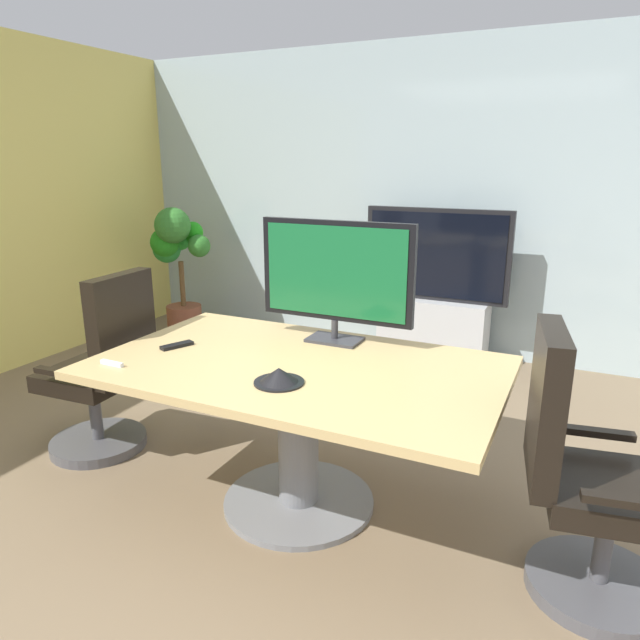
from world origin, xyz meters
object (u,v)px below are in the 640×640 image
object	(u,v)px
office_chair_left	(104,379)
conference_phone	(279,376)
wall_display_unit	(434,311)
remote_control	(177,345)
conference_table	(298,401)
potted_plant	(177,257)
office_chair_right	(585,489)
tv_monitor	(336,274)

from	to	relation	value
office_chair_left	conference_phone	distance (m)	1.39
wall_display_unit	remote_control	bearing A→B (deg)	-106.45
conference_table	potted_plant	world-z (taller)	potted_plant
conference_table	office_chair_right	size ratio (longest dim) A/B	1.75
potted_plant	remote_control	bearing A→B (deg)	-50.94
wall_display_unit	conference_phone	world-z (taller)	wall_display_unit
conference_table	tv_monitor	size ratio (longest dim) A/B	2.28
office_chair_left	wall_display_unit	world-z (taller)	wall_display_unit
conference_table	conference_phone	size ratio (longest dim) A/B	8.69
office_chair_right	potted_plant	bearing A→B (deg)	50.94
office_chair_left	tv_monitor	world-z (taller)	tv_monitor
tv_monitor	wall_display_unit	xyz separation A→B (m)	(0.03, 1.99, -0.68)
conference_table	office_chair_left	size ratio (longest dim) A/B	1.75
remote_control	office_chair_right	bearing A→B (deg)	23.78
office_chair_right	potted_plant	world-z (taller)	potted_plant
office_chair_right	tv_monitor	bearing A→B (deg)	61.44
wall_display_unit	potted_plant	bearing A→B (deg)	-171.88
office_chair_left	remote_control	world-z (taller)	office_chair_left
tv_monitor	remote_control	size ratio (longest dim) A/B	4.94
conference_phone	remote_control	xyz separation A→B (m)	(-0.72, 0.20, -0.02)
office_chair_right	wall_display_unit	bearing A→B (deg)	17.50
office_chair_left	tv_monitor	size ratio (longest dim) A/B	1.30
office_chair_left	tv_monitor	distance (m)	1.51
remote_control	conference_phone	bearing A→B (deg)	7.82
potted_plant	remote_control	distance (m)	2.70
wall_display_unit	conference_phone	bearing A→B (deg)	-90.12
conference_table	conference_phone	bearing A→B (deg)	-80.17
tv_monitor	potted_plant	size ratio (longest dim) A/B	0.66
office_chair_left	tv_monitor	xyz separation A→B (m)	(1.30, 0.39, 0.66)
potted_plant	conference_phone	world-z (taller)	potted_plant
wall_display_unit	conference_phone	distance (m)	2.67
conference_table	tv_monitor	bearing A→B (deg)	87.29
office_chair_left	office_chair_right	size ratio (longest dim) A/B	1.00
office_chair_right	conference_phone	xyz separation A→B (m)	(-1.24, -0.21, 0.33)
conference_table	remote_control	bearing A→B (deg)	-175.57
office_chair_left	tv_monitor	bearing A→B (deg)	103.60
office_chair_left	conference_table	bearing A→B (deg)	86.47
wall_display_unit	office_chair_right	bearing A→B (deg)	-63.16
potted_plant	office_chair_left	bearing A→B (deg)	-61.75
office_chair_right	tv_monitor	size ratio (longest dim) A/B	1.30
wall_display_unit	remote_control	size ratio (longest dim) A/B	7.71
remote_control	office_chair_left	bearing A→B (deg)	-162.08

